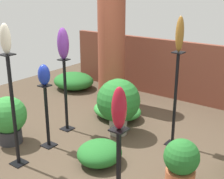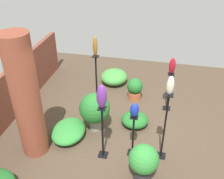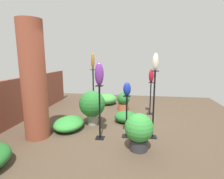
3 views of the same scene
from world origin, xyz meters
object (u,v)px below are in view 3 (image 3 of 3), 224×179
object	(u,v)px
potted_plant_mid_right	(139,130)
potted_plant_front_right	(92,105)
art_vase_cobalt	(127,89)
art_vase_ruby	(151,76)
pedestal_cobalt	(127,118)
art_vase_bronze	(93,61)
art_vase_violet	(99,74)
potted_plant_mid_left	(123,101)
pedestal_ruby	(150,100)
art_vase_ivory	(156,62)
pedestal_violet	(100,115)
pedestal_bronze	(93,94)
pedestal_ivory	(154,107)
brick_pillar	(34,81)

from	to	relation	value
potted_plant_mid_right	potted_plant_front_right	distance (m)	1.78
art_vase_cobalt	art_vase_ruby	xyz separation A→B (m)	(1.83, -0.66, 0.13)
pedestal_cobalt	art_vase_bronze	world-z (taller)	art_vase_bronze
art_vase_violet	art_vase_bronze	distance (m)	1.86
potted_plant_front_right	art_vase_bronze	bearing A→B (deg)	12.36
art_vase_bronze	potted_plant_mid_left	xyz separation A→B (m)	(0.57, -0.95, -1.41)
pedestal_ruby	art_vase_bronze	xyz separation A→B (m)	(-0.28, 1.87, 1.27)
pedestal_ruby	art_vase_cobalt	size ratio (longest dim) A/B	3.41
art_vase_ivory	pedestal_violet	bearing A→B (deg)	101.19
potted_plant_mid_left	potted_plant_front_right	world-z (taller)	potted_plant_front_right
art_vase_ivory	potted_plant_front_right	bearing A→B (deg)	70.37
pedestal_violet	art_vase_cobalt	bearing A→B (deg)	-72.49
art_vase_ruby	art_vase_ivory	size ratio (longest dim) A/B	1.13
pedestal_bronze	pedestal_ivory	distance (m)	2.36
art_vase_ruby	potted_plant_front_right	distance (m)	2.18
pedestal_ivory	art_vase_ruby	distance (m)	1.86
pedestal_bronze	potted_plant_front_right	xyz separation A→B (m)	(-0.92, -0.20, -0.12)
art_vase_violet	art_vase_bronze	bearing A→B (deg)	19.09
potted_plant_mid_left	art_vase_ivory	bearing A→B (deg)	-156.94
art_vase_bronze	art_vase_ivory	xyz separation A→B (m)	(-1.50, -1.83, 0.03)
art_vase_violet	art_vase_ruby	bearing A→B (deg)	-32.17
art_vase_violet	pedestal_bronze	bearing A→B (deg)	19.09
pedestal_violet	potted_plant_front_right	bearing A→B (deg)	26.03
pedestal_ivory	art_vase_ivory	size ratio (longest dim) A/B	4.12
pedestal_cobalt	art_vase_violet	bearing A→B (deg)	107.51
pedestal_cobalt	art_vase_cobalt	world-z (taller)	art_vase_cobalt
brick_pillar	pedestal_ivory	size ratio (longest dim) A/B	1.70
pedestal_cobalt	potted_plant_mid_left	xyz separation A→B (m)	(2.11, 0.26, -0.11)
pedestal_cobalt	pedestal_ruby	world-z (taller)	pedestal_ruby
pedestal_bronze	potted_plant_mid_right	world-z (taller)	pedestal_bronze
pedestal_violet	potted_plant_front_right	distance (m)	0.91
pedestal_violet	pedestal_ivory	distance (m)	1.26
art_vase_ruby	potted_plant_mid_left	distance (m)	1.36
pedestal_violet	potted_plant_front_right	size ratio (longest dim) A/B	1.31
pedestal_cobalt	art_vase_cobalt	xyz separation A→B (m)	(0.00, 0.00, 0.71)
art_vase_violet	art_vase_ivory	world-z (taller)	art_vase_ivory
pedestal_bronze	potted_plant_front_right	distance (m)	0.95
art_vase_bronze	art_vase_ruby	bearing A→B (deg)	-81.57
art_vase_cobalt	pedestal_violet	bearing A→B (deg)	107.51
pedestal_cobalt	potted_plant_mid_right	bearing A→B (deg)	-153.12
pedestal_violet	potted_plant_mid_right	xyz separation A→B (m)	(-0.38, -0.90, -0.15)
brick_pillar	pedestal_ruby	distance (m)	3.61
brick_pillar	potted_plant_mid_right	world-z (taller)	brick_pillar
potted_plant_mid_right	art_vase_ivory	bearing A→B (deg)	-27.41
art_vase_ivory	potted_plant_front_right	xyz separation A→B (m)	(0.58, 1.62, -1.21)
pedestal_violet	pedestal_cobalt	world-z (taller)	pedestal_violet
pedestal_violet	pedestal_cobalt	bearing A→B (deg)	-72.49
pedestal_bronze	potted_plant_front_right	world-z (taller)	pedestal_bronze
pedestal_ruby	pedestal_ivory	size ratio (longest dim) A/B	0.68
pedestal_cobalt	art_vase_bronze	size ratio (longest dim) A/B	1.96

